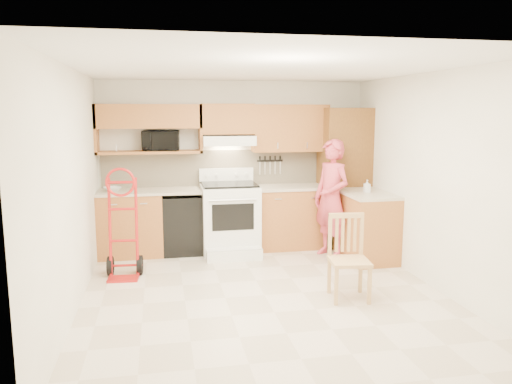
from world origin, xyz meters
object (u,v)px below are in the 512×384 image
object	(u,v)px
range	(230,212)
dining_chair	(349,258)
hand_truck	(122,229)
microwave	(161,141)
person	(331,198)

from	to	relation	value
range	dining_chair	xyz separation A→B (m)	(1.02, -2.06, -0.14)
range	hand_truck	world-z (taller)	hand_truck
microwave	range	world-z (taller)	microwave
hand_truck	dining_chair	distance (m)	2.77
person	dining_chair	distance (m)	1.70
microwave	hand_truck	distance (m)	1.61
person	hand_truck	world-z (taller)	person
microwave	person	xyz separation A→B (m)	(2.34, -0.74, -0.80)
person	hand_truck	xyz separation A→B (m)	(-2.84, -0.42, -0.22)
person	dining_chair	world-z (taller)	person
range	person	world-z (taller)	person
range	dining_chair	size ratio (longest dim) A/B	1.30
person	hand_truck	size ratio (longest dim) A/B	1.35
microwave	person	world-z (taller)	microwave
microwave	person	bearing A→B (deg)	-12.86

